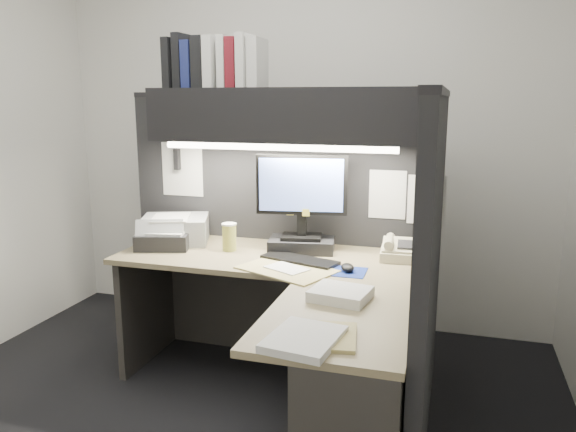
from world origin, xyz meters
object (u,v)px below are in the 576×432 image
object	(u,v)px
telephone	(401,251)
notebook_stack	(164,240)
printer	(175,229)
overhead_shelf	(284,115)
monitor	(302,213)
desk	(299,353)
keyboard	(300,260)
coffee_cup	(229,238)

from	to	relation	value
telephone	notebook_stack	distance (m)	1.37
printer	overhead_shelf	bearing A→B (deg)	-14.78
monitor	desk	bearing A→B (deg)	-85.31
monitor	keyboard	world-z (taller)	monitor
coffee_cup	printer	xyz separation A→B (m)	(-0.39, 0.09, 0.00)
coffee_cup	overhead_shelf	bearing A→B (deg)	29.15
keyboard	telephone	world-z (taller)	telephone
printer	notebook_stack	xyz separation A→B (m)	(-0.00, -0.13, -0.03)
keyboard	printer	xyz separation A→B (m)	(-0.85, 0.20, 0.07)
overhead_shelf	telephone	bearing A→B (deg)	-4.59
coffee_cup	keyboard	bearing A→B (deg)	-13.84
monitor	telephone	distance (m)	0.59
keyboard	notebook_stack	bearing A→B (deg)	-167.98
monitor	telephone	bearing A→B (deg)	-10.53
notebook_stack	overhead_shelf	bearing A→B (deg)	16.46
telephone	printer	xyz separation A→B (m)	(-1.36, -0.01, 0.03)
desk	notebook_stack	size ratio (longest dim) A/B	5.62
overhead_shelf	telephone	distance (m)	1.00
desk	monitor	xyz separation A→B (m)	(-0.18, 0.70, 0.51)
overhead_shelf	keyboard	distance (m)	0.82
overhead_shelf	printer	bearing A→B (deg)	-174.27
desk	overhead_shelf	size ratio (longest dim) A/B	1.10
overhead_shelf	printer	xyz separation A→B (m)	(-0.68, -0.07, -0.69)
desk	telephone	size ratio (longest dim) A/B	7.62
monitor	keyboard	bearing A→B (deg)	-87.07
monitor	printer	distance (m)	0.81
keyboard	coffee_cup	size ratio (longest dim) A/B	2.82
desk	notebook_stack	world-z (taller)	notebook_stack
desk	coffee_cup	world-z (taller)	coffee_cup
keyboard	printer	distance (m)	0.87
overhead_shelf	printer	distance (m)	0.97
desk	keyboard	xyz separation A→B (m)	(-0.13, 0.48, 0.30)
printer	notebook_stack	bearing A→B (deg)	-111.43
monitor	coffee_cup	bearing A→B (deg)	-174.55
coffee_cup	notebook_stack	distance (m)	0.40
monitor	keyboard	xyz separation A→B (m)	(0.05, -0.22, -0.21)
coffee_cup	printer	distance (m)	0.40
monitor	notebook_stack	world-z (taller)	monitor
telephone	printer	distance (m)	1.36
desk	printer	xyz separation A→B (m)	(-0.98, 0.68, 0.36)
overhead_shelf	coffee_cup	distance (m)	0.77
telephone	printer	bearing A→B (deg)	177.14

